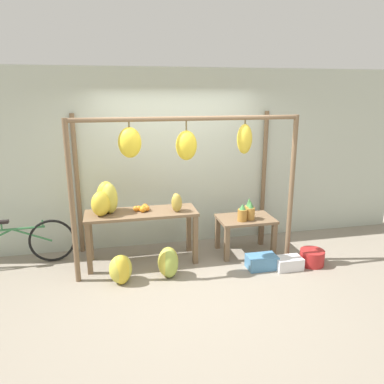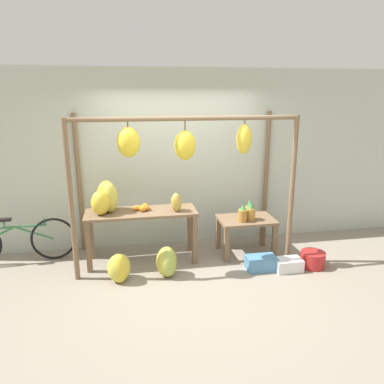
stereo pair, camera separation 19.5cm
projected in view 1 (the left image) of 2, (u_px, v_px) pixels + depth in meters
ground_plane at (194, 282)px, 4.96m from camera, size 20.00×20.00×0.00m
shop_wall_back at (174, 159)px, 5.96m from camera, size 8.00×0.08×2.80m
stall_awning at (179, 157)px, 5.03m from camera, size 3.08×1.15×2.14m
display_table_main at (142, 220)px, 5.40m from camera, size 1.59×0.55×0.77m
display_table_side at (245, 225)px, 5.77m from camera, size 0.84×0.59×0.57m
banana_pile_on_table at (105, 200)px, 5.25m from camera, size 0.47×0.55×0.44m
orange_pile at (143, 208)px, 5.39m from camera, size 0.24×0.21×0.09m
pineapple_cluster at (247, 212)px, 5.62m from camera, size 0.28×0.21×0.33m
banana_pile_ground_left at (122, 269)px, 4.90m from camera, size 0.36×0.41×0.41m
banana_pile_ground_right at (168, 263)px, 5.06m from camera, size 0.40×0.40×0.42m
fruit_crate_white at (262, 262)px, 5.33m from camera, size 0.42×0.27×0.19m
blue_bucket at (312, 257)px, 5.43m from camera, size 0.35×0.35×0.22m
parked_bicycle at (14, 243)px, 5.35m from camera, size 1.68×0.12×0.70m
papaya_pile at (176, 202)px, 5.35m from camera, size 0.18×0.23×0.27m
fruit_crate_purple at (288, 263)px, 5.31m from camera, size 0.38×0.24×0.17m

